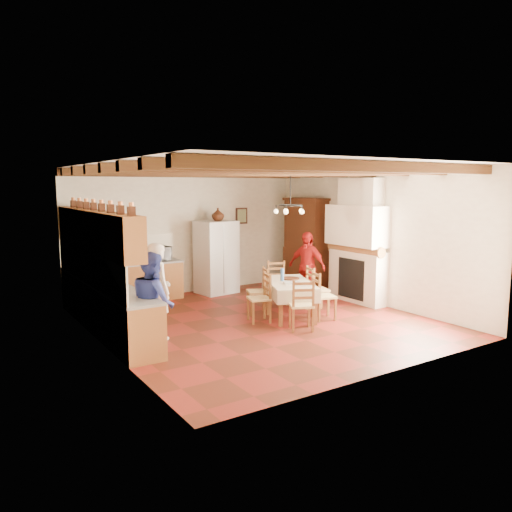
# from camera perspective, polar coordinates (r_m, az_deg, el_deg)

# --- Properties ---
(floor) EXTENTS (6.00, 6.50, 0.02)m
(floor) POSITION_cam_1_polar(r_m,az_deg,el_deg) (9.85, 0.47, -7.53)
(floor) COLOR #4E1D11
(floor) RESTS_ON ground
(ceiling) EXTENTS (6.00, 6.50, 0.02)m
(ceiling) POSITION_cam_1_polar(r_m,az_deg,el_deg) (9.49, 0.49, 10.31)
(ceiling) COLOR silver
(ceiling) RESTS_ON ground
(wall_back) EXTENTS (6.00, 0.02, 3.00)m
(wall_back) POSITION_cam_1_polar(r_m,az_deg,el_deg) (12.39, -7.87, 2.73)
(wall_back) COLOR beige
(wall_back) RESTS_ON ground
(wall_front) EXTENTS (6.00, 0.02, 3.00)m
(wall_front) POSITION_cam_1_polar(r_m,az_deg,el_deg) (7.09, 15.15, -1.46)
(wall_front) COLOR beige
(wall_front) RESTS_ON ground
(wall_left) EXTENTS (0.02, 6.50, 3.00)m
(wall_left) POSITION_cam_1_polar(r_m,az_deg,el_deg) (8.30, -17.14, -0.18)
(wall_left) COLOR beige
(wall_left) RESTS_ON ground
(wall_right) EXTENTS (0.02, 6.50, 3.00)m
(wall_right) POSITION_cam_1_polar(r_m,az_deg,el_deg) (11.48, 13.12, 2.17)
(wall_right) COLOR beige
(wall_right) RESTS_ON ground
(ceiling_beams) EXTENTS (6.00, 6.30, 0.16)m
(ceiling_beams) POSITION_cam_1_polar(r_m,az_deg,el_deg) (9.49, 0.49, 9.71)
(ceiling_beams) COLOR #371B11
(ceiling_beams) RESTS_ON ground
(lower_cabinets_left) EXTENTS (0.60, 4.30, 0.86)m
(lower_cabinets_left) POSITION_cam_1_polar(r_m,az_deg,el_deg) (9.57, -16.82, -5.62)
(lower_cabinets_left) COLOR brown
(lower_cabinets_left) RESTS_ON ground
(lower_cabinets_back) EXTENTS (2.30, 0.60, 0.86)m
(lower_cabinets_back) POSITION_cam_1_polar(r_m,az_deg,el_deg) (11.68, -14.02, -3.07)
(lower_cabinets_back) COLOR brown
(lower_cabinets_back) RESTS_ON ground
(countertop_left) EXTENTS (0.62, 4.30, 0.04)m
(countertop_left) POSITION_cam_1_polar(r_m,az_deg,el_deg) (9.48, -16.93, -2.98)
(countertop_left) COLOR gray
(countertop_left) RESTS_ON lower_cabinets_left
(countertop_back) EXTENTS (2.34, 0.62, 0.04)m
(countertop_back) POSITION_cam_1_polar(r_m,az_deg,el_deg) (11.60, -14.10, -0.89)
(countertop_back) COLOR gray
(countertop_back) RESTS_ON lower_cabinets_back
(backsplash_left) EXTENTS (0.03, 4.30, 0.60)m
(backsplash_left) POSITION_cam_1_polar(r_m,az_deg,el_deg) (9.35, -18.69, -1.21)
(backsplash_left) COLOR #EEE5CF
(backsplash_left) RESTS_ON ground
(backsplash_back) EXTENTS (2.30, 0.03, 0.60)m
(backsplash_back) POSITION_cam_1_polar(r_m,az_deg,el_deg) (11.83, -14.60, 0.83)
(backsplash_back) COLOR #EEE5CF
(backsplash_back) RESTS_ON ground
(upper_cabinets) EXTENTS (0.35, 4.20, 0.70)m
(upper_cabinets) POSITION_cam_1_polar(r_m,az_deg,el_deg) (9.31, -17.92, 2.82)
(upper_cabinets) COLOR brown
(upper_cabinets) RESTS_ON ground
(fireplace) EXTENTS (0.56, 1.60, 2.80)m
(fireplace) POSITION_cam_1_polar(r_m,az_deg,el_deg) (11.43, 11.38, 1.69)
(fireplace) COLOR beige
(fireplace) RESTS_ON ground
(wall_picture) EXTENTS (0.34, 0.03, 0.42)m
(wall_picture) POSITION_cam_1_polar(r_m,az_deg,el_deg) (13.07, -1.66, 4.61)
(wall_picture) COLOR #301B15
(wall_picture) RESTS_ON ground
(refrigerator) EXTENTS (0.98, 0.85, 1.78)m
(refrigerator) POSITION_cam_1_polar(r_m,az_deg,el_deg) (12.29, -4.56, -0.13)
(refrigerator) COLOR silver
(refrigerator) RESTS_ON floor
(hutch) EXTENTS (0.59, 1.30, 2.32)m
(hutch) POSITION_cam_1_polar(r_m,az_deg,el_deg) (12.84, 5.73, 1.42)
(hutch) COLOR #371F0D
(hutch) RESTS_ON floor
(dining_table) EXTENTS (1.41, 1.82, 0.71)m
(dining_table) POSITION_cam_1_polar(r_m,az_deg,el_deg) (10.11, 3.85, -3.40)
(dining_table) COLOR silver
(dining_table) RESTS_ON floor
(chandelier) EXTENTS (0.47, 0.47, 0.03)m
(chandelier) POSITION_cam_1_polar(r_m,az_deg,el_deg) (9.92, 3.93, 5.81)
(chandelier) COLOR black
(chandelier) RESTS_ON ground
(chair_left_near) EXTENTS (0.50, 0.52, 0.96)m
(chair_left_near) POSITION_cam_1_polar(r_m,az_deg,el_deg) (9.72, 0.34, -4.77)
(chair_left_near) COLOR brown
(chair_left_near) RESTS_ON floor
(chair_left_far) EXTENTS (0.52, 0.53, 0.96)m
(chair_left_far) POSITION_cam_1_polar(r_m,az_deg,el_deg) (10.34, 0.19, -3.98)
(chair_left_far) COLOR brown
(chair_left_far) RESTS_ON floor
(chair_right_near) EXTENTS (0.51, 0.52, 0.96)m
(chair_right_near) POSITION_cam_1_polar(r_m,az_deg,el_deg) (10.00, 7.78, -4.47)
(chair_right_near) COLOR brown
(chair_right_near) RESTS_ON floor
(chair_right_far) EXTENTS (0.50, 0.51, 0.96)m
(chair_right_far) POSITION_cam_1_polar(r_m,az_deg,el_deg) (10.60, 7.06, -3.74)
(chair_right_far) COLOR brown
(chair_right_far) RESTS_ON floor
(chair_end_near) EXTENTS (0.56, 0.55, 0.96)m
(chair_end_near) POSITION_cam_1_polar(r_m,az_deg,el_deg) (9.21, 5.21, -5.53)
(chair_end_near) COLOR brown
(chair_end_near) RESTS_ON floor
(chair_end_far) EXTENTS (0.55, 0.54, 0.96)m
(chair_end_far) POSITION_cam_1_polar(r_m,az_deg,el_deg) (11.14, 2.48, -3.10)
(chair_end_far) COLOR brown
(chair_end_far) RESTS_ON floor
(person_man) EXTENTS (0.42, 0.62, 1.67)m
(person_man) POSITION_cam_1_polar(r_m,az_deg,el_deg) (8.79, -11.02, -3.91)
(person_man) COLOR white
(person_man) RESTS_ON floor
(person_woman_blue) EXTENTS (0.64, 0.81, 1.61)m
(person_woman_blue) POSITION_cam_1_polar(r_m,az_deg,el_deg) (8.12, -11.68, -5.16)
(person_woman_blue) COLOR #2E3B90
(person_woman_blue) RESTS_ON floor
(person_woman_red) EXTENTS (0.68, 1.01, 1.60)m
(person_woman_red) POSITION_cam_1_polar(r_m,az_deg,el_deg) (11.43, 5.82, -1.22)
(person_woman_red) COLOR #A81715
(person_woman_red) RESTS_ON floor
(microwave) EXTENTS (0.69, 0.57, 0.33)m
(microwave) POSITION_cam_1_polar(r_m,az_deg,el_deg) (11.79, -11.25, 0.25)
(microwave) COLOR silver
(microwave) RESTS_ON countertop_back
(fridge_vase) EXTENTS (0.32, 0.32, 0.31)m
(fridge_vase) POSITION_cam_1_polar(r_m,az_deg,el_deg) (12.21, -4.38, 4.77)
(fridge_vase) COLOR #371F0D
(fridge_vase) RESTS_ON refrigerator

